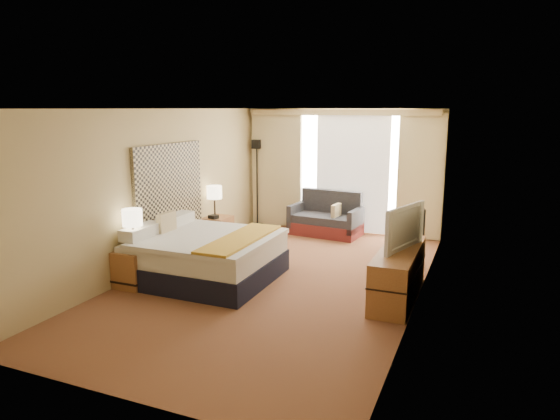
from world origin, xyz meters
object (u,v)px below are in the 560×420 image
at_px(loveseat, 326,220).
at_px(lamp_left, 132,218).
at_px(lamp_right, 214,193).
at_px(television, 398,226).
at_px(nightstand_right, 218,231).
at_px(bed, 206,256).
at_px(floor_lamp, 257,165).
at_px(media_dresser, 398,273).
at_px(desk_chair, 412,240).
at_px(nightstand_left, 134,268).

height_order(loveseat, lamp_left, lamp_left).
xyz_separation_m(lamp_right, television, (3.69, -1.35, -0.02)).
relative_size(nightstand_right, lamp_right, 0.91).
bearing_deg(bed, lamp_left, -140.54).
height_order(nightstand_right, bed, bed).
height_order(floor_lamp, lamp_left, floor_lamp).
distance_m(media_dresser, desk_chair, 1.52).
xyz_separation_m(nightstand_right, desk_chair, (3.67, 0.06, 0.17)).
bearing_deg(nightstand_right, media_dresser, -21.40).
bearing_deg(loveseat, lamp_left, -106.75).
relative_size(lamp_left, television, 0.58).
distance_m(nightstand_right, media_dresser, 3.97).
xyz_separation_m(loveseat, television, (1.95, -2.97, 0.71)).
xyz_separation_m(nightstand_right, media_dresser, (3.70, -1.45, 0.07)).
height_order(bed, loveseat, bed).
distance_m(desk_chair, lamp_right, 3.76).
distance_m(loveseat, desk_chair, 2.50).
height_order(media_dresser, loveseat, loveseat).
bearing_deg(television, nightstand_right, 86.56).
distance_m(nightstand_left, desk_chair, 4.48).
relative_size(desk_chair, television, 0.95).
height_order(desk_chair, lamp_left, lamp_left).
height_order(loveseat, lamp_right, lamp_right).
height_order(bed, desk_chair, desk_chair).
bearing_deg(television, loveseat, 50.59).
bearing_deg(lamp_right, floor_lamp, 89.61).
bearing_deg(television, nightstand_left, 124.33).
relative_size(desk_chair, lamp_left, 1.64).
height_order(nightstand_left, floor_lamp, floor_lamp).
xyz_separation_m(nightstand_right, television, (3.65, -1.38, 0.73)).
bearing_deg(lamp_right, nightstand_right, 31.80).
xyz_separation_m(nightstand_right, lamp_left, (-0.00, -2.47, 0.75)).
distance_m(lamp_left, television, 3.81).
bearing_deg(loveseat, bed, -98.70).
bearing_deg(lamp_left, nightstand_right, 89.92).
bearing_deg(media_dresser, nightstand_left, -164.16).
bearing_deg(loveseat, floor_lamp, 177.44).
relative_size(bed, lamp_right, 3.35).
relative_size(floor_lamp, television, 1.82).
bearing_deg(media_dresser, lamp_left, -164.60).
relative_size(loveseat, desk_chair, 1.50).
bearing_deg(floor_lamp, loveseat, -8.50).
xyz_separation_m(loveseat, lamp_right, (-1.74, -1.62, 0.72)).
xyz_separation_m(nightstand_left, nightstand_right, (0.00, 2.50, 0.00)).
bearing_deg(loveseat, desk_chair, -31.78).
bearing_deg(lamp_right, desk_chair, 1.40).
height_order(nightstand_right, desk_chair, desk_chair).
xyz_separation_m(nightstand_left, loveseat, (1.70, 4.09, 0.02)).
xyz_separation_m(nightstand_left, lamp_left, (-0.00, 0.03, 0.75)).
bearing_deg(nightstand_left, television, 17.07).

